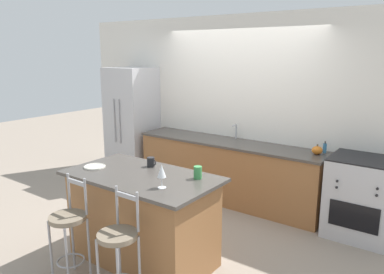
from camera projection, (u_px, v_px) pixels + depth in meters
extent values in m
plane|color=gray|center=(215.00, 207.00, 5.35)|extent=(18.00, 18.00, 0.00)
cube|color=silver|center=(240.00, 108.00, 5.58)|extent=(6.00, 0.07, 2.70)
cube|color=#936038|center=(228.00, 172.00, 5.54)|extent=(2.83, 0.61, 0.87)
cube|color=#47423D|center=(229.00, 142.00, 5.44)|extent=(2.87, 0.65, 0.03)
cube|color=black|center=(229.00, 141.00, 5.44)|extent=(0.56, 0.34, 0.01)
cylinder|color=#ADAFB5|center=(236.00, 131.00, 5.58)|extent=(0.02, 0.02, 0.22)
cylinder|color=#ADAFB5|center=(234.00, 125.00, 5.51)|extent=(0.02, 0.12, 0.02)
cube|color=#936038|center=(143.00, 219.00, 3.91)|extent=(1.48, 0.76, 0.92)
cube|color=#47423D|center=(141.00, 176.00, 3.80)|extent=(1.60, 0.88, 0.03)
cube|color=#BCBCC1|center=(133.00, 124.00, 6.47)|extent=(0.74, 0.68, 1.92)
cylinder|color=#939399|center=(115.00, 121.00, 6.20)|extent=(0.02, 0.02, 0.73)
cylinder|color=#939399|center=(120.00, 122.00, 6.13)|extent=(0.02, 0.02, 0.73)
cube|color=#B7B7BC|center=(361.00, 198.00, 4.44)|extent=(0.74, 0.66, 0.95)
cube|color=black|center=(353.00, 217.00, 4.20)|extent=(0.54, 0.01, 0.31)
cube|color=black|center=(365.00, 159.00, 4.33)|extent=(0.74, 0.66, 0.02)
cylinder|color=black|center=(337.00, 181.00, 4.23)|extent=(0.03, 0.02, 0.03)
cylinder|color=black|center=(377.00, 189.00, 3.99)|extent=(0.03, 0.02, 0.03)
cylinder|color=black|center=(336.00, 187.00, 4.24)|extent=(0.03, 0.02, 0.03)
cylinder|color=black|center=(377.00, 196.00, 4.01)|extent=(0.03, 0.02, 0.03)
cylinder|color=#99999E|center=(51.00, 252.00, 3.56)|extent=(0.02, 0.02, 0.62)
cylinder|color=#99999E|center=(67.00, 260.00, 3.42)|extent=(0.02, 0.02, 0.62)
cylinder|color=#99999E|center=(73.00, 241.00, 3.76)|extent=(0.02, 0.02, 0.62)
cylinder|color=#99999E|center=(89.00, 249.00, 3.62)|extent=(0.02, 0.02, 0.62)
torus|color=#99999E|center=(71.00, 261.00, 3.62)|extent=(0.27, 0.27, 0.02)
cylinder|color=#7F705B|center=(68.00, 218.00, 3.52)|extent=(0.35, 0.35, 0.04)
cylinder|color=#99999E|center=(69.00, 191.00, 3.64)|extent=(0.02, 0.02, 0.36)
cylinder|color=#99999E|center=(86.00, 197.00, 3.50)|extent=(0.02, 0.02, 0.36)
cube|color=#99999E|center=(76.00, 182.00, 3.55)|extent=(0.25, 0.02, 0.04)
cylinder|color=#99999E|center=(98.00, 272.00, 3.23)|extent=(0.02, 0.02, 0.62)
cylinder|color=#99999E|center=(120.00, 260.00, 3.42)|extent=(0.02, 0.02, 0.62)
cylinder|color=#99999E|center=(140.00, 269.00, 3.28)|extent=(0.02, 0.02, 0.62)
cylinder|color=#7F705B|center=(117.00, 235.00, 3.18)|extent=(0.35, 0.35, 0.04)
cylinder|color=#99999E|center=(117.00, 205.00, 3.31)|extent=(0.02, 0.02, 0.36)
cylinder|color=#99999E|center=(138.00, 212.00, 3.16)|extent=(0.02, 0.02, 0.36)
cube|color=#99999E|center=(127.00, 196.00, 3.21)|extent=(0.25, 0.02, 0.04)
cylinder|color=beige|center=(95.00, 167.00, 4.04)|extent=(0.23, 0.23, 0.01)
torus|color=beige|center=(95.00, 166.00, 4.04)|extent=(0.22, 0.22, 0.01)
cylinder|color=white|center=(162.00, 188.00, 3.43)|extent=(0.08, 0.08, 0.00)
cylinder|color=white|center=(162.00, 182.00, 3.42)|extent=(0.01, 0.01, 0.10)
cone|color=white|center=(162.00, 171.00, 3.40)|extent=(0.08, 0.08, 0.12)
cylinder|color=#232326|center=(151.00, 162.00, 4.06)|extent=(0.08, 0.08, 0.10)
torus|color=#232326|center=(154.00, 162.00, 4.03)|extent=(0.07, 0.01, 0.07)
cylinder|color=#3D934C|center=(198.00, 173.00, 3.67)|extent=(0.08, 0.08, 0.12)
ellipsoid|color=orange|center=(317.00, 150.00, 4.73)|extent=(0.13, 0.13, 0.10)
cylinder|color=brown|center=(318.00, 145.00, 4.71)|extent=(0.02, 0.02, 0.02)
cylinder|color=teal|center=(325.00, 148.00, 4.80)|extent=(0.05, 0.05, 0.12)
cylinder|color=black|center=(325.00, 142.00, 4.78)|extent=(0.02, 0.02, 0.03)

